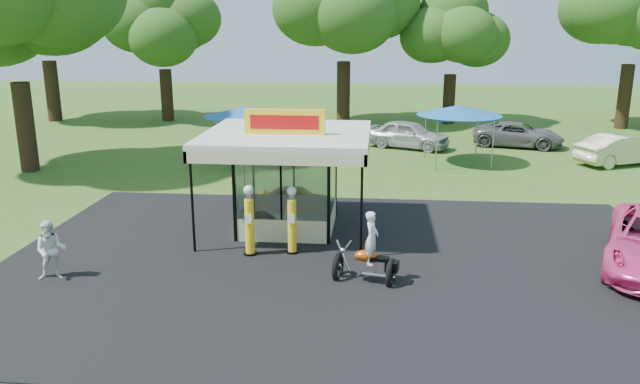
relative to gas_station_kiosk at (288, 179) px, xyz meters
The scene contains 21 objects.
ground 5.67m from the gas_station_kiosk, 68.18° to the right, with size 120.00×120.00×0.00m, color #36581B.
asphalt_apron 4.01m from the gas_station_kiosk, 56.26° to the right, with size 20.00×14.00×0.04m, color black.
gas_station_kiosk is the anchor object (origin of this frame).
gas_pump_left 2.85m from the gas_station_kiosk, 106.79° to the right, with size 0.41×0.41×2.21m.
gas_pump_right 2.52m from the gas_station_kiosk, 79.10° to the right, with size 0.40×0.40×2.13m.
motorcycle 5.26m from the gas_station_kiosk, 56.96° to the right, with size 1.84×1.14×2.09m.
spare_tires 1.75m from the gas_station_kiosk, 131.79° to the right, with size 1.01×0.66×0.85m.
kiosk_car 2.56m from the gas_station_kiosk, 90.00° to the left, with size 1.13×2.82×0.96m, color yellow.
spectator_west 7.69m from the gas_station_kiosk, 139.76° to the right, with size 0.82×0.64×1.68m, color white.
bg_car_b 15.14m from the gas_station_kiosk, 91.09° to the left, with size 2.07×5.08×1.47m, color maroon.
bg_car_c 15.70m from the gas_station_kiosk, 72.57° to the left, with size 1.86×4.63×1.58m, color #B0B1B5.
bg_car_d 19.45m from the gas_station_kiosk, 55.57° to the left, with size 2.31×5.01×1.39m, color slate.
bg_car_e 19.05m from the gas_station_kiosk, 37.63° to the left, with size 1.61×4.60×1.52m, color beige.
tent_west 10.85m from the gas_station_kiosk, 109.52° to the left, with size 4.09×4.09×2.86m.
tent_east 13.18m from the gas_station_kiosk, 58.03° to the left, with size 4.20×4.20×2.94m.
oak_far_a 31.35m from the gas_station_kiosk, 131.60° to the left, with size 10.13×10.13×12.01m.
oak_far_b 27.31m from the gas_station_kiosk, 117.22° to the left, with size 8.54×8.54×10.18m.
oak_far_c 24.30m from the gas_station_kiosk, 88.76° to the left, with size 10.39×10.39×12.24m.
oak_far_d 26.20m from the gas_station_kiosk, 72.18° to the left, with size 7.96×7.96×9.47m.
oak_far_e 30.86m from the gas_station_kiosk, 50.41° to the left, with size 9.93×9.93×11.82m.
oak_near 16.71m from the gas_station_kiosk, 150.82° to the left, with size 10.80×10.80×12.44m.
Camera 1 is at (0.98, -15.16, 6.80)m, focal length 35.00 mm.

